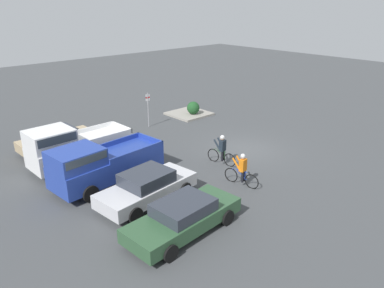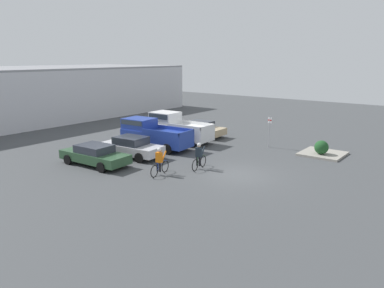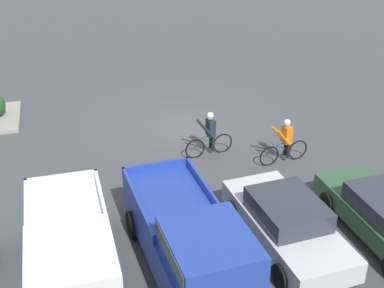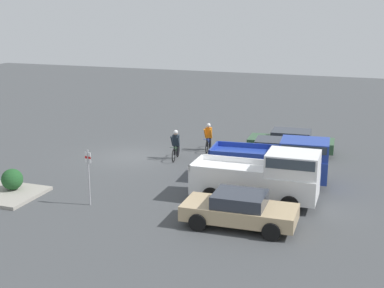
{
  "view_description": "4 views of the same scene",
  "coord_description": "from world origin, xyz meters",
  "px_view_note": "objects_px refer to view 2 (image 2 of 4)",
  "views": [
    {
      "loc": [
        -12.99,
        16.22,
        8.32
      ],
      "look_at": [
        0.53,
        3.81,
        1.2
      ],
      "focal_mm": 35.0,
      "sensor_mm": 36.0,
      "label": 1
    },
    {
      "loc": [
        -18.16,
        -10.65,
        6.71
      ],
      "look_at": [
        0.53,
        3.81,
        1.2
      ],
      "focal_mm": 35.0,
      "sensor_mm": 36.0,
      "label": 2
    },
    {
      "loc": [
        4.23,
        18.49,
        9.13
      ],
      "look_at": [
        0.53,
        3.81,
        1.2
      ],
      "focal_mm": 50.0,
      "sensor_mm": 36.0,
      "label": 3
    },
    {
      "loc": [
        25.84,
        12.92,
        8.14
      ],
      "look_at": [
        0.53,
        3.81,
        1.2
      ],
      "focal_mm": 50.0,
      "sensor_mm": 36.0,
      "label": 4
    }
  ],
  "objects_px": {
    "sedan_2": "(200,129)",
    "fire_lane_sign": "(269,128)",
    "cyclist_1": "(160,161)",
    "pickup_truck_1": "(176,127)",
    "sedan_0": "(95,155)",
    "shrub": "(321,147)",
    "sedan_1": "(131,147)",
    "pickup_truck_0": "(152,133)",
    "cyclist_0": "(199,156)"
  },
  "relations": [
    {
      "from": "pickup_truck_0",
      "to": "shrub",
      "type": "relative_size",
      "value": 5.85
    },
    {
      "from": "pickup_truck_1",
      "to": "sedan_2",
      "type": "bearing_deg",
      "value": -7.75
    },
    {
      "from": "pickup_truck_0",
      "to": "sedan_2",
      "type": "relative_size",
      "value": 1.29
    },
    {
      "from": "sedan_2",
      "to": "fire_lane_sign",
      "type": "height_order",
      "value": "fire_lane_sign"
    },
    {
      "from": "cyclist_1",
      "to": "sedan_2",
      "type": "bearing_deg",
      "value": 24.14
    },
    {
      "from": "sedan_1",
      "to": "sedan_2",
      "type": "height_order",
      "value": "sedan_1"
    },
    {
      "from": "sedan_0",
      "to": "fire_lane_sign",
      "type": "distance_m",
      "value": 12.96
    },
    {
      "from": "pickup_truck_0",
      "to": "pickup_truck_1",
      "type": "xyz_separation_m",
      "value": [
        2.83,
        0.01,
        0.06
      ]
    },
    {
      "from": "sedan_0",
      "to": "pickup_truck_1",
      "type": "xyz_separation_m",
      "value": [
        8.39,
        0.33,
        0.51
      ]
    },
    {
      "from": "fire_lane_sign",
      "to": "sedan_2",
      "type": "bearing_deg",
      "value": 89.52
    },
    {
      "from": "pickup_truck_0",
      "to": "pickup_truck_1",
      "type": "distance_m",
      "value": 2.83
    },
    {
      "from": "cyclist_1",
      "to": "fire_lane_sign",
      "type": "distance_m",
      "value": 10.31
    },
    {
      "from": "pickup_truck_1",
      "to": "cyclist_1",
      "type": "xyz_separation_m",
      "value": [
        -7.34,
        -4.93,
        -0.38
      ]
    },
    {
      "from": "shrub",
      "to": "sedan_2",
      "type": "bearing_deg",
      "value": 88.75
    },
    {
      "from": "fire_lane_sign",
      "to": "shrub",
      "type": "relative_size",
      "value": 2.52
    },
    {
      "from": "cyclist_1",
      "to": "fire_lane_sign",
      "type": "bearing_deg",
      "value": -10.99
    },
    {
      "from": "sedan_1",
      "to": "cyclist_1",
      "type": "height_order",
      "value": "cyclist_1"
    },
    {
      "from": "pickup_truck_0",
      "to": "fire_lane_sign",
      "type": "xyz_separation_m",
      "value": [
        5.58,
        -6.88,
        0.34
      ]
    },
    {
      "from": "cyclist_0",
      "to": "cyclist_1",
      "type": "xyz_separation_m",
      "value": [
        -2.35,
        1.11,
        -0.02
      ]
    },
    {
      "from": "pickup_truck_1",
      "to": "cyclist_0",
      "type": "distance_m",
      "value": 7.85
    },
    {
      "from": "sedan_2",
      "to": "fire_lane_sign",
      "type": "distance_m",
      "value": 6.56
    },
    {
      "from": "sedan_1",
      "to": "fire_lane_sign",
      "type": "distance_m",
      "value": 10.43
    },
    {
      "from": "cyclist_1",
      "to": "fire_lane_sign",
      "type": "xyz_separation_m",
      "value": [
        10.1,
        -1.96,
        0.66
      ]
    },
    {
      "from": "sedan_0",
      "to": "sedan_1",
      "type": "xyz_separation_m",
      "value": [
        2.8,
        -0.35,
        0.05
      ]
    },
    {
      "from": "pickup_truck_0",
      "to": "cyclist_1",
      "type": "relative_size",
      "value": 3.0
    },
    {
      "from": "sedan_0",
      "to": "sedan_1",
      "type": "bearing_deg",
      "value": -7.17
    },
    {
      "from": "cyclist_1",
      "to": "shrub",
      "type": "xyz_separation_m",
      "value": [
        9.93,
        -6.02,
        -0.17
      ]
    },
    {
      "from": "pickup_truck_0",
      "to": "sedan_0",
      "type": "bearing_deg",
      "value": -176.72
    },
    {
      "from": "sedan_0",
      "to": "sedan_2",
      "type": "distance_m",
      "value": 11.2
    },
    {
      "from": "pickup_truck_0",
      "to": "sedan_2",
      "type": "distance_m",
      "value": 5.67
    },
    {
      "from": "shrub",
      "to": "cyclist_0",
      "type": "bearing_deg",
      "value": 147.08
    },
    {
      "from": "sedan_1",
      "to": "fire_lane_sign",
      "type": "xyz_separation_m",
      "value": [
        8.35,
        -6.21,
        0.74
      ]
    },
    {
      "from": "cyclist_0",
      "to": "pickup_truck_1",
      "type": "bearing_deg",
      "value": 50.46
    },
    {
      "from": "pickup_truck_1",
      "to": "sedan_2",
      "type": "height_order",
      "value": "pickup_truck_1"
    },
    {
      "from": "sedan_0",
      "to": "cyclist_1",
      "type": "xyz_separation_m",
      "value": [
        1.04,
        -4.6,
        0.13
      ]
    },
    {
      "from": "pickup_truck_0",
      "to": "cyclist_0",
      "type": "bearing_deg",
      "value": -109.77
    },
    {
      "from": "sedan_0",
      "to": "shrub",
      "type": "height_order",
      "value": "sedan_0"
    },
    {
      "from": "pickup_truck_1",
      "to": "sedan_0",
      "type": "bearing_deg",
      "value": -177.73
    },
    {
      "from": "fire_lane_sign",
      "to": "shrub",
      "type": "bearing_deg",
      "value": -92.48
    },
    {
      "from": "sedan_0",
      "to": "pickup_truck_1",
      "type": "bearing_deg",
      "value": 2.27
    },
    {
      "from": "sedan_2",
      "to": "shrub",
      "type": "xyz_separation_m",
      "value": [
        -0.23,
        -10.57,
        -0.06
      ]
    },
    {
      "from": "sedan_1",
      "to": "cyclist_0",
      "type": "xyz_separation_m",
      "value": [
        0.59,
        -5.36,
        0.1
      ]
    },
    {
      "from": "shrub",
      "to": "pickup_truck_0",
      "type": "bearing_deg",
      "value": 116.3
    },
    {
      "from": "cyclist_0",
      "to": "shrub",
      "type": "distance_m",
      "value": 9.03
    },
    {
      "from": "sedan_1",
      "to": "pickup_truck_1",
      "type": "bearing_deg",
      "value": 6.99
    },
    {
      "from": "pickup_truck_1",
      "to": "cyclist_1",
      "type": "height_order",
      "value": "pickup_truck_1"
    },
    {
      "from": "sedan_1",
      "to": "cyclist_1",
      "type": "distance_m",
      "value": 4.6
    },
    {
      "from": "shrub",
      "to": "fire_lane_sign",
      "type": "bearing_deg",
      "value": 87.52
    },
    {
      "from": "pickup_truck_0",
      "to": "fire_lane_sign",
      "type": "relative_size",
      "value": 2.32
    },
    {
      "from": "sedan_2",
      "to": "cyclist_0",
      "type": "distance_m",
      "value": 9.65
    }
  ]
}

